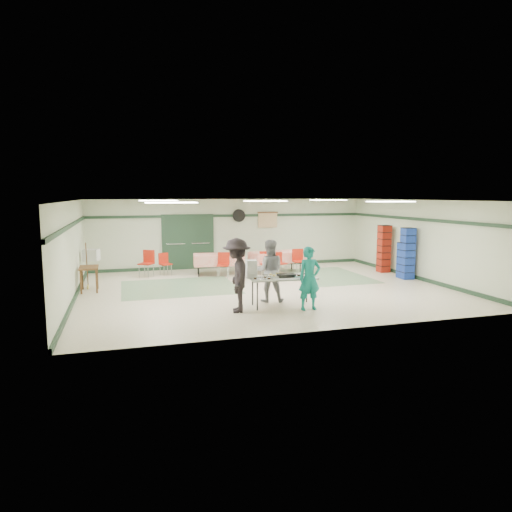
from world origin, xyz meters
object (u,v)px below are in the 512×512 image
object	(u,v)px
serving_table	(283,279)
chair_d	(223,262)
chair_loose_a	(165,262)
volunteer_teal	(310,278)
chair_loose_b	(147,261)
crate_stack_blue_b	(407,254)
dining_table_b	(219,259)
chair_a	(279,261)
chair_b	(265,261)
office_printer	(91,255)
broom	(87,265)
dining_table_a	(277,257)
crate_stack_red	(384,249)
volunteer_grey	(269,271)
volunteer_dark	(237,275)
crate_stack_blue_a	(404,260)
printer_table	(89,270)
chair_c	(299,259)

from	to	relation	value
serving_table	chair_d	xyz separation A→B (m)	(-0.60, 4.48, -0.18)
chair_d	chair_loose_a	xyz separation A→B (m)	(-1.93, 1.04, -0.05)
volunteer_teal	chair_loose_a	world-z (taller)	volunteer_teal
chair_loose_b	crate_stack_blue_b	bearing A→B (deg)	15.16
chair_loose_a	dining_table_b	bearing A→B (deg)	-36.34
chair_loose_a	chair_a	bearing A→B (deg)	-37.02
chair_a	chair_b	world-z (taller)	chair_b
chair_loose_a	office_printer	xyz separation A→B (m)	(-2.41, -0.86, 0.44)
volunteer_teal	dining_table_b	world-z (taller)	volunteer_teal
broom	chair_a	bearing A→B (deg)	6.33
chair_b	dining_table_a	bearing A→B (deg)	51.55
serving_table	chair_d	distance (m)	4.52
chair_loose_b	crate_stack_red	world-z (taller)	crate_stack_red
dining_table_b	chair_d	size ratio (longest dim) A/B	2.11
chair_loose_a	crate_stack_blue_b	bearing A→B (deg)	-43.60
serving_table	dining_table_a	world-z (taller)	dining_table_a
serving_table	chair_loose_a	size ratio (longest dim) A/B	2.20
volunteer_grey	volunteer_dark	bearing A→B (deg)	51.38
volunteer_grey	chair_a	size ratio (longest dim) A/B	2.06
dining_table_a	crate_stack_blue_a	world-z (taller)	crate_stack_blue_a
chair_loose_a	office_printer	bearing A→B (deg)	177.43
printer_table	volunteer_grey	bearing A→B (deg)	-31.22
dining_table_b	broom	bearing A→B (deg)	-157.83
serving_table	office_printer	distance (m)	6.79
chair_b	broom	size ratio (longest dim) A/B	0.61
chair_d	crate_stack_blue_a	xyz separation A→B (m)	(5.96, -1.88, 0.09)
chair_loose_a	chair_loose_b	size ratio (longest dim) A/B	0.85
chair_loose_b	volunteer_teal	bearing A→B (deg)	-24.11
volunteer_teal	chair_a	bearing A→B (deg)	78.79
chair_loose_b	volunteer_dark	bearing A→B (deg)	-37.57
serving_table	broom	distance (m)	6.30
chair_b	chair_c	size ratio (longest dim) A/B	0.95
office_printer	dining_table_b	bearing A→B (deg)	19.25
dining_table_a	chair_a	bearing A→B (deg)	-109.56
crate_stack_blue_b	chair_loose_b	bearing A→B (deg)	161.23
volunteer_dark	broom	size ratio (longest dim) A/B	1.29
volunteer_dark	dining_table_b	distance (m)	5.31
crate_stack_blue_a	chair_loose_b	bearing A→B (deg)	162.21
crate_stack_red	chair_loose_a	bearing A→B (deg)	168.40
crate_stack_blue_b	crate_stack_red	bearing A→B (deg)	90.00
chair_b	chair_c	distance (m)	1.27
chair_c	chair_loose_a	xyz separation A→B (m)	(-4.73, 1.03, -0.07)
chair_c	crate_stack_red	distance (m)	3.23
crate_stack_blue_a	dining_table_a	bearing A→B (deg)	147.26
crate_stack_red	volunteer_teal	bearing A→B (deg)	-137.67
chair_b	chair_loose_b	xyz separation A→B (m)	(-4.07, 0.84, 0.06)
broom	volunteer_dark	bearing A→B (deg)	-46.63
volunteer_dark	office_printer	world-z (taller)	volunteer_dark
serving_table	volunteer_grey	xyz separation A→B (m)	(-0.18, 0.61, 0.13)
chair_d	broom	distance (m)	4.47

